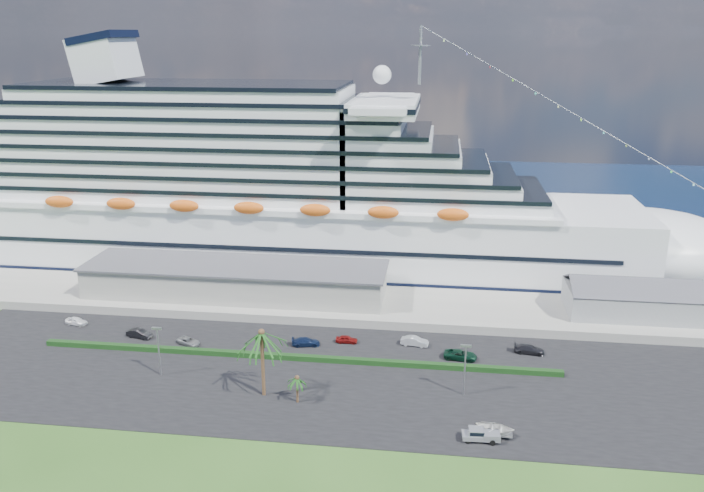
# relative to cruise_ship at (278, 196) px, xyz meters

# --- Properties ---
(ground) EXTENTS (420.00, 420.00, 0.00)m
(ground) POSITION_rel_cruise_ship_xyz_m (21.53, -64.00, -16.69)
(ground) COLOR #2A501A
(ground) RESTS_ON ground
(asphalt_lot) EXTENTS (140.00, 38.00, 0.12)m
(asphalt_lot) POSITION_rel_cruise_ship_xyz_m (21.53, -53.00, -16.63)
(asphalt_lot) COLOR black
(asphalt_lot) RESTS_ON ground
(wharf) EXTENTS (240.00, 20.00, 1.80)m
(wharf) POSITION_rel_cruise_ship_xyz_m (21.53, -24.00, -15.79)
(wharf) COLOR gray
(wharf) RESTS_ON ground
(water) EXTENTS (420.00, 160.00, 0.02)m
(water) POSITION_rel_cruise_ship_xyz_m (21.53, 66.00, -16.68)
(water) COLOR black
(water) RESTS_ON ground
(cruise_ship) EXTENTS (191.00, 38.00, 54.00)m
(cruise_ship) POSITION_rel_cruise_ship_xyz_m (0.00, 0.00, 0.00)
(cruise_ship) COLOR silver
(cruise_ship) RESTS_ON ground
(terminal_building) EXTENTS (61.00, 15.00, 6.30)m
(terminal_building) POSITION_rel_cruise_ship_xyz_m (-3.47, -24.00, -11.68)
(terminal_building) COLOR gray
(terminal_building) RESTS_ON wharf
(port_shed) EXTENTS (24.00, 12.31, 7.37)m
(port_shed) POSITION_rel_cruise_ship_xyz_m (73.53, -24.00, -12.30)
(port_shed) COLOR gray
(port_shed) RESTS_ON wharf
(hedge) EXTENTS (88.00, 1.10, 0.90)m
(hedge) POSITION_rel_cruise_ship_xyz_m (13.53, -48.00, -16.12)
(hedge) COLOR black
(hedge) RESTS_ON asphalt_lot
(lamp_post_left) EXTENTS (1.60, 0.35, 8.27)m
(lamp_post_left) POSITION_rel_cruise_ship_xyz_m (-6.47, -56.00, -11.35)
(lamp_post_left) COLOR gray
(lamp_post_left) RESTS_ON asphalt_lot
(lamp_post_right) EXTENTS (1.60, 0.35, 8.27)m
(lamp_post_right) POSITION_rel_cruise_ship_xyz_m (41.53, -56.00, -11.35)
(lamp_post_right) COLOR gray
(lamp_post_right) RESTS_ON asphalt_lot
(palm_tall) EXTENTS (8.82, 8.82, 11.13)m
(palm_tall) POSITION_rel_cruise_ship_xyz_m (11.53, -60.00, -7.49)
(palm_tall) COLOR #47301E
(palm_tall) RESTS_ON ground
(palm_short) EXTENTS (3.53, 3.53, 4.56)m
(palm_short) POSITION_rel_cruise_ship_xyz_m (17.03, -61.50, -13.03)
(palm_short) COLOR #47301E
(palm_short) RESTS_ON ground
(parked_car_0) EXTENTS (4.49, 2.50, 1.44)m
(parked_car_0) POSITION_rel_cruise_ship_xyz_m (-29.97, -39.17, -15.85)
(parked_car_0) COLOR white
(parked_car_0) RESTS_ON asphalt_lot
(parked_car_1) EXTENTS (5.00, 2.67, 1.57)m
(parked_car_1) POSITION_rel_cruise_ship_xyz_m (-15.81, -43.05, -15.79)
(parked_car_1) COLOR black
(parked_car_1) RESTS_ON asphalt_lot
(parked_car_2) EXTENTS (4.87, 3.71, 1.23)m
(parked_car_2) POSITION_rel_cruise_ship_xyz_m (-6.03, -44.71, -15.96)
(parked_car_2) COLOR gray
(parked_car_2) RESTS_ON asphalt_lot
(parked_car_3) EXTENTS (5.20, 2.85, 1.43)m
(parked_car_3) POSITION_rel_cruise_ship_xyz_m (14.51, -42.39, -15.86)
(parked_car_3) COLOR #142246
(parked_car_3) RESTS_ON asphalt_lot
(parked_car_4) EXTENTS (3.88, 1.60, 1.32)m
(parked_car_4) POSITION_rel_cruise_ship_xyz_m (21.44, -40.31, -15.92)
(parked_car_4) COLOR maroon
(parked_car_4) RESTS_ON asphalt_lot
(parked_car_5) EXTENTS (4.99, 2.31, 1.58)m
(parked_car_5) POSITION_rel_cruise_ship_xyz_m (33.40, -39.84, -15.78)
(parked_car_5) COLOR #B7BBBF
(parked_car_5) RESTS_ON asphalt_lot
(parked_car_6) EXTENTS (5.81, 3.21, 1.54)m
(parked_car_6) POSITION_rel_cruise_ship_xyz_m (41.27, -44.12, -15.80)
(parked_car_6) COLOR #0B2F1F
(parked_car_6) RESTS_ON asphalt_lot
(parked_car_7) EXTENTS (5.37, 2.72, 1.49)m
(parked_car_7) POSITION_rel_cruise_ship_xyz_m (52.95, -40.36, -15.83)
(parked_car_7) COLOR black
(parked_car_7) RESTS_ON asphalt_lot
(pickup_truck) EXTENTS (5.16, 2.11, 1.79)m
(pickup_truck) POSITION_rel_cruise_ship_xyz_m (43.45, -68.19, -15.59)
(pickup_truck) COLOR black
(pickup_truck) RESTS_ON asphalt_lot
(boat_trailer) EXTENTS (6.10, 4.15, 1.73)m
(boat_trailer) POSITION_rel_cruise_ship_xyz_m (45.42, -66.86, -15.43)
(boat_trailer) COLOR gray
(boat_trailer) RESTS_ON asphalt_lot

